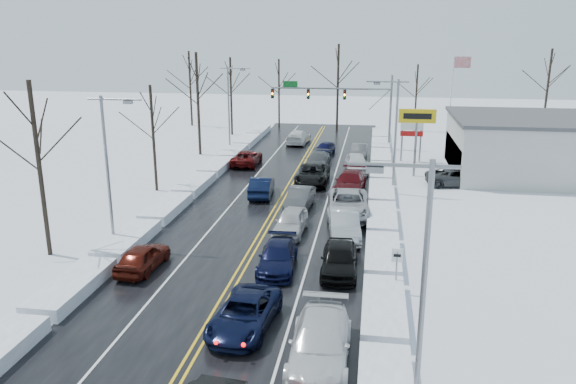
% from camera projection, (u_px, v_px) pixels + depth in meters
% --- Properties ---
extents(ground, '(160.00, 160.00, 0.00)m').
position_uv_depth(ground, '(264.00, 230.00, 36.62)').
color(ground, silver).
rests_on(ground, ground).
extents(road_surface, '(14.00, 84.00, 0.01)m').
position_uv_depth(road_surface, '(270.00, 220.00, 38.52)').
color(road_surface, black).
rests_on(road_surface, ground).
extents(snow_bank_left, '(1.95, 72.00, 0.70)m').
position_uv_depth(snow_bank_left, '(164.00, 215.00, 39.64)').
color(snow_bank_left, white).
rests_on(snow_bank_left, ground).
extents(snow_bank_right, '(1.95, 72.00, 0.70)m').
position_uv_depth(snow_bank_right, '(382.00, 226.00, 37.40)').
color(snow_bank_right, white).
rests_on(snow_bank_right, ground).
extents(traffic_signal_mast, '(13.28, 0.39, 8.00)m').
position_uv_depth(traffic_signal_mast, '(344.00, 98.00, 61.20)').
color(traffic_signal_mast, slate).
rests_on(traffic_signal_mast, ground).
extents(tires_plus_sign, '(3.20, 0.34, 6.00)m').
position_uv_depth(tires_plus_sign, '(417.00, 121.00, 48.90)').
color(tires_plus_sign, slate).
rests_on(tires_plus_sign, ground).
extents(used_vehicles_sign, '(2.20, 0.22, 4.65)m').
position_uv_depth(used_vehicles_sign, '(412.00, 128.00, 55.06)').
color(used_vehicles_sign, slate).
rests_on(used_vehicles_sign, ground).
extents(speed_limit_sign, '(0.55, 0.09, 2.35)m').
position_uv_depth(speed_limit_sign, '(397.00, 262.00, 27.36)').
color(speed_limit_sign, slate).
rests_on(speed_limit_sign, ground).
extents(flagpole, '(1.87, 1.20, 10.00)m').
position_uv_depth(flagpole, '(453.00, 94.00, 61.26)').
color(flagpole, silver).
rests_on(flagpole, ground).
extents(dealership_building, '(20.40, 12.40, 5.30)m').
position_uv_depth(dealership_building, '(570.00, 147.00, 49.46)').
color(dealership_building, '#B6B6B1').
rests_on(dealership_building, ground).
extents(streetlight_se, '(3.20, 0.25, 9.00)m').
position_uv_depth(streetlight_se, '(417.00, 279.00, 16.84)').
color(streetlight_se, slate).
rests_on(streetlight_se, ground).
extents(streetlight_ne, '(3.20, 0.25, 9.00)m').
position_uv_depth(streetlight_ne, '(393.00, 128.00, 43.44)').
color(streetlight_ne, slate).
rests_on(streetlight_ne, ground).
extents(streetlight_sw, '(3.20, 0.25, 9.00)m').
position_uv_depth(streetlight_sw, '(110.00, 160.00, 32.58)').
color(streetlight_sw, slate).
rests_on(streetlight_sw, ground).
extents(streetlight_nw, '(3.20, 0.25, 9.00)m').
position_uv_depth(streetlight_nw, '(230.00, 102.00, 59.18)').
color(streetlight_nw, slate).
rests_on(streetlight_nw, ground).
extents(tree_left_b, '(4.00, 4.00, 10.00)m').
position_uv_depth(tree_left_b, '(35.00, 136.00, 30.69)').
color(tree_left_b, '#2D231C').
rests_on(tree_left_b, ground).
extents(tree_left_c, '(3.40, 3.40, 8.50)m').
position_uv_depth(tree_left_c, '(152.00, 118.00, 44.13)').
color(tree_left_c, '#2D231C').
rests_on(tree_left_c, ground).
extents(tree_left_d, '(4.20, 4.20, 10.50)m').
position_uv_depth(tree_left_d, '(197.00, 84.00, 57.15)').
color(tree_left_d, '#2D231C').
rests_on(tree_left_d, ground).
extents(tree_left_e, '(3.80, 3.80, 9.50)m').
position_uv_depth(tree_left_e, '(231.00, 81.00, 68.68)').
color(tree_left_e, '#2D231C').
rests_on(tree_left_e, ground).
extents(tree_far_a, '(4.00, 4.00, 10.00)m').
position_uv_depth(tree_far_a, '(190.00, 74.00, 75.35)').
color(tree_far_a, '#2D231C').
rests_on(tree_far_a, ground).
extents(tree_far_b, '(3.60, 3.60, 9.00)m').
position_uv_depth(tree_far_b, '(279.00, 80.00, 74.72)').
color(tree_far_b, '#2D231C').
rests_on(tree_far_b, ground).
extents(tree_far_c, '(4.40, 4.40, 11.00)m').
position_uv_depth(tree_far_c, '(338.00, 71.00, 71.26)').
color(tree_far_c, '#2D231C').
rests_on(tree_far_c, ground).
extents(tree_far_d, '(3.40, 3.40, 8.50)m').
position_uv_depth(tree_far_d, '(417.00, 85.00, 71.70)').
color(tree_far_d, '#2D231C').
rests_on(tree_far_d, ground).
extents(tree_far_e, '(4.20, 4.20, 10.50)m').
position_uv_depth(tree_far_e, '(549.00, 75.00, 69.43)').
color(tree_far_e, '#2D231C').
rests_on(tree_far_e, ground).
extents(queued_car_2, '(2.77, 5.28, 1.42)m').
position_uv_depth(queued_car_2, '(245.00, 328.00, 24.50)').
color(queued_car_2, black).
rests_on(queued_car_2, ground).
extents(queued_car_3, '(2.20, 4.89, 1.39)m').
position_uv_depth(queued_car_3, '(278.00, 269.00, 30.59)').
color(queued_car_3, black).
rests_on(queued_car_3, ground).
extents(queued_car_4, '(2.02, 4.61, 1.55)m').
position_uv_depth(queued_car_4, '(291.00, 233.00, 36.03)').
color(queued_car_4, silver).
rests_on(queued_car_4, ground).
extents(queued_car_5, '(1.93, 4.70, 1.51)m').
position_uv_depth(queued_car_5, '(300.00, 208.00, 41.09)').
color(queued_car_5, '#3D3F42').
rests_on(queued_car_5, ground).
extents(queued_car_6, '(2.68, 5.74, 1.59)m').
position_uv_depth(queued_car_6, '(312.00, 183.00, 47.88)').
color(queued_car_6, black).
rests_on(queued_car_6, ground).
extents(queued_car_7, '(2.24, 5.00, 1.42)m').
position_uv_depth(queued_car_7, '(318.00, 168.00, 53.37)').
color(queued_car_7, '#44484A').
rests_on(queued_car_7, ground).
extents(queued_car_8, '(2.16, 4.24, 1.38)m').
position_uv_depth(queued_car_8, '(325.00, 155.00, 58.82)').
color(queued_car_8, black).
rests_on(queued_car_8, ground).
extents(queued_car_11, '(2.43, 5.80, 1.67)m').
position_uv_depth(queued_car_11, '(320.00, 362.00, 22.01)').
color(queued_car_11, silver).
rests_on(queued_car_11, ground).
extents(queued_car_12, '(2.06, 4.82, 1.62)m').
position_uv_depth(queued_car_12, '(339.00, 273.00, 30.13)').
color(queued_car_12, black).
rests_on(queued_car_12, ground).
extents(queued_car_13, '(2.42, 5.28, 1.68)m').
position_uv_depth(queued_car_13, '(344.00, 237.00, 35.31)').
color(queued_car_13, '#9DA1A5').
rests_on(queued_car_13, ground).
extents(queued_car_14, '(3.28, 6.38, 1.72)m').
position_uv_depth(queued_car_14, '(348.00, 216.00, 39.48)').
color(queued_car_14, '#AFB1B7').
rests_on(queued_car_14, ground).
extents(queued_car_15, '(2.69, 5.75, 1.62)m').
position_uv_depth(queued_car_15, '(350.00, 192.00, 45.36)').
color(queued_car_15, '#43090D').
rests_on(queued_car_15, ground).
extents(queued_car_16, '(2.52, 5.11, 1.68)m').
position_uv_depth(queued_car_16, '(356.00, 172.00, 51.74)').
color(queued_car_16, silver).
rests_on(queued_car_16, ground).
extents(queued_car_17, '(1.65, 4.48, 1.47)m').
position_uv_depth(queued_car_17, '(358.00, 159.00, 57.17)').
color(queued_car_17, '#46484B').
rests_on(queued_car_17, ground).
extents(oncoming_car_0, '(2.04, 4.83, 1.55)m').
position_uv_depth(oncoming_car_0, '(262.00, 196.00, 44.24)').
color(oncoming_car_0, black).
rests_on(oncoming_car_0, ground).
extents(oncoming_car_1, '(2.44, 5.21, 1.44)m').
position_uv_depth(oncoming_car_1, '(247.00, 165.00, 54.45)').
color(oncoming_car_1, '#4B0A0A').
rests_on(oncoming_car_1, ground).
extents(oncoming_car_2, '(2.60, 5.55, 1.57)m').
position_uv_depth(oncoming_car_2, '(298.00, 144.00, 64.86)').
color(oncoming_car_2, white).
rests_on(oncoming_car_2, ground).
extents(oncoming_car_3, '(1.94, 4.34, 1.45)m').
position_uv_depth(oncoming_car_3, '(144.00, 269.00, 30.54)').
color(oncoming_car_3, '#461009').
rests_on(oncoming_car_3, ground).
extents(parked_car_0, '(5.47, 3.08, 1.44)m').
position_uv_depth(parked_car_0, '(457.00, 186.00, 47.18)').
color(parked_car_0, '#383A3C').
rests_on(parked_car_0, ground).
extents(parked_car_1, '(2.48, 5.90, 1.70)m').
position_uv_depth(parked_car_1, '(486.00, 176.00, 50.25)').
color(parked_car_1, '#3D4042').
rests_on(parked_car_1, ground).
extents(parked_car_2, '(1.84, 4.57, 1.56)m').
position_uv_depth(parked_car_2, '(457.00, 160.00, 56.44)').
color(parked_car_2, black).
rests_on(parked_car_2, ground).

